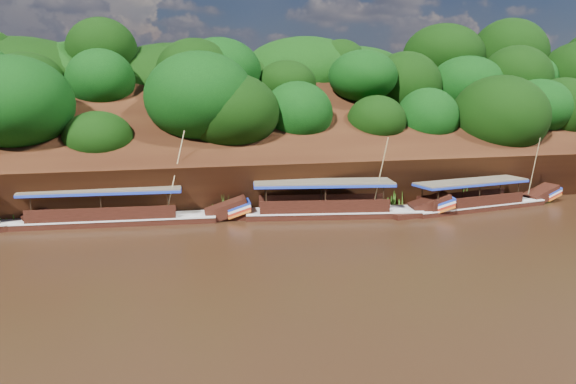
# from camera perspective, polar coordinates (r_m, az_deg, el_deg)

# --- Properties ---
(ground) EXTENTS (160.00, 160.00, 0.00)m
(ground) POSITION_cam_1_polar(r_m,az_deg,el_deg) (33.25, 6.94, -5.32)
(ground) COLOR black
(ground) RESTS_ON ground
(riverbank) EXTENTS (120.00, 30.06, 19.40)m
(riverbank) POSITION_cam_1_polar(r_m,az_deg,el_deg) (54.24, -1.76, 3.03)
(riverbank) COLOR black
(riverbank) RESTS_ON ground
(boat_0) EXTENTS (13.84, 4.10, 5.73)m
(boat_0) POSITION_cam_1_polar(r_m,az_deg,el_deg) (45.06, 19.38, -0.95)
(boat_0) COLOR black
(boat_0) RESTS_ON ground
(boat_1) EXTENTS (14.94, 4.60, 6.20)m
(boat_1) POSITION_cam_1_polar(r_m,az_deg,el_deg) (40.10, 5.76, -1.66)
(boat_1) COLOR black
(boat_1) RESTS_ON ground
(boat_2) EXTENTS (15.71, 3.36, 6.63)m
(boat_2) POSITION_cam_1_polar(r_m,az_deg,el_deg) (39.42, -15.86, -2.27)
(boat_2) COLOR black
(boat_2) RESTS_ON ground
(reeds) EXTENTS (48.97, 2.26, 2.06)m
(reeds) POSITION_cam_1_polar(r_m,az_deg,el_deg) (41.09, -2.18, -0.86)
(reeds) COLOR #315C17
(reeds) RESTS_ON ground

